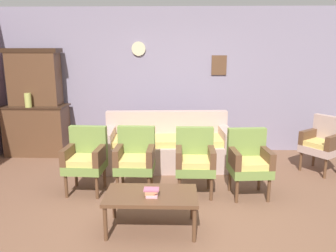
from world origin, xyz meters
TOP-DOWN VIEW (x-y plane):
  - ground_plane at (0.00, 0.00)m, footprint 7.68×7.68m
  - wall_back_with_decor at (0.00, 2.63)m, footprint 6.40×0.09m
  - side_cabinet at (-2.50, 2.25)m, footprint 1.16×0.55m
  - cabinet_upper_hutch at (-2.50, 2.33)m, footprint 0.99×0.38m
  - vase_on_cabinet at (-2.54, 2.07)m, footprint 0.12×0.12m
  - floral_couch at (-0.04, 1.64)m, footprint 2.14×0.92m
  - armchair_near_couch_end at (-1.13, 0.60)m, footprint 0.55×0.52m
  - armchair_by_doorway at (-0.45, 0.61)m, footprint 0.53×0.50m
  - armchair_row_middle at (0.37, 0.58)m, footprint 0.52×0.49m
  - armchair_near_cabinet at (1.09, 0.53)m, footprint 0.56×0.53m
  - wingback_chair_by_fireplace at (2.46, 1.46)m, footprint 0.70×0.71m
  - coffee_table at (-0.16, -0.39)m, footprint 1.00×0.56m
  - book_stack_on_table at (-0.15, -0.46)m, footprint 0.16×0.11m
  - floor_vase_by_wall at (2.85, 2.15)m, footprint 0.23×0.23m

SIDE VIEW (x-z plane):
  - ground_plane at x=0.00m, z-range 0.00..0.00m
  - floor_vase_by_wall at x=2.85m, z-range 0.00..0.56m
  - floral_couch at x=-0.04m, z-range -0.13..0.77m
  - coffee_table at x=-0.16m, z-range 0.17..0.59m
  - book_stack_on_table at x=-0.15m, z-range 0.42..0.51m
  - side_cabinet at x=-2.50m, z-range 0.00..0.93m
  - armchair_near_couch_end at x=-1.13m, z-range 0.05..0.95m
  - armchair_by_doorway at x=-0.45m, z-range 0.05..0.95m
  - armchair_row_middle at x=0.37m, z-range 0.05..0.95m
  - armchair_near_cabinet at x=1.09m, z-range 0.05..0.95m
  - wingback_chair_by_fireplace at x=2.46m, z-range 0.05..0.95m
  - vase_on_cabinet at x=-2.54m, z-range 0.93..1.18m
  - wall_back_with_decor at x=0.00m, z-range 0.00..2.70m
  - cabinet_upper_hutch at x=-2.50m, z-range 0.94..1.97m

